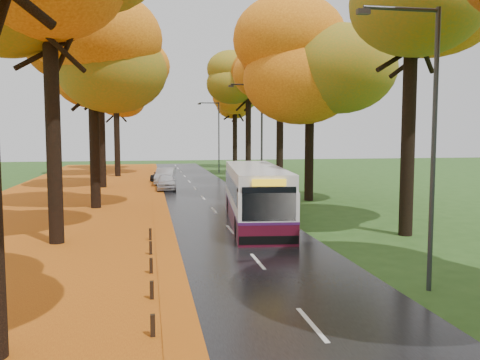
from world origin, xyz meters
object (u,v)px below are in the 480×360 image
object	(u,v)px
streetlamp_mid	(258,131)
car_dark	(163,175)
car_white	(166,182)
car_silver	(165,176)
streetlamp_far	(217,131)
bus	(255,194)
streetlamp_near	(426,127)

from	to	relation	value
streetlamp_mid	car_dark	size ratio (longest dim) A/B	2.05
car_white	car_silver	distance (m)	4.49
streetlamp_mid	car_dark	xyz separation A→B (m)	(-6.30, 13.42, -4.11)
streetlamp_far	streetlamp_mid	bearing A→B (deg)	-90.00
bus	car_dark	bearing A→B (deg)	105.25
streetlamp_far	car_white	world-z (taller)	streetlamp_far
car_white	car_silver	size ratio (longest dim) A/B	0.86
car_dark	car_white	bearing A→B (deg)	-70.76
streetlamp_near	streetlamp_mid	size ratio (longest dim) A/B	1.00
streetlamp_near	bus	world-z (taller)	streetlamp_near
streetlamp_mid	streetlamp_far	size ratio (longest dim) A/B	1.00
streetlamp_far	car_dark	bearing A→B (deg)	-126.27
streetlamp_mid	car_white	world-z (taller)	streetlamp_mid
car_silver	car_dark	xyz separation A→B (m)	(-0.09, 3.59, -0.14)
streetlamp_mid	bus	world-z (taller)	streetlamp_mid
streetlamp_far	bus	distance (m)	32.82
car_silver	car_dark	distance (m)	3.60
streetlamp_mid	bus	xyz separation A→B (m)	(-2.46, -10.57, -3.19)
streetlamp_mid	bus	distance (m)	11.31
streetlamp_mid	car_dark	bearing A→B (deg)	115.14
streetlamp_near	streetlamp_mid	xyz separation A→B (m)	(0.00, 22.00, 0.00)
streetlamp_far	car_silver	world-z (taller)	streetlamp_far
streetlamp_mid	car_white	bearing A→B (deg)	139.69
streetlamp_far	car_white	xyz separation A→B (m)	(-6.30, -16.66, -4.04)
bus	streetlamp_mid	bearing A→B (deg)	83.06
streetlamp_far	car_white	bearing A→B (deg)	-110.71
car_silver	streetlamp_near	bearing A→B (deg)	-70.91
bus	car_white	world-z (taller)	bus
streetlamp_far	car_silver	bearing A→B (deg)	-117.02
streetlamp_near	streetlamp_far	bearing A→B (deg)	90.00
car_white	car_dark	xyz separation A→B (m)	(0.00, 8.08, -0.06)
streetlamp_near	car_white	world-z (taller)	streetlamp_near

